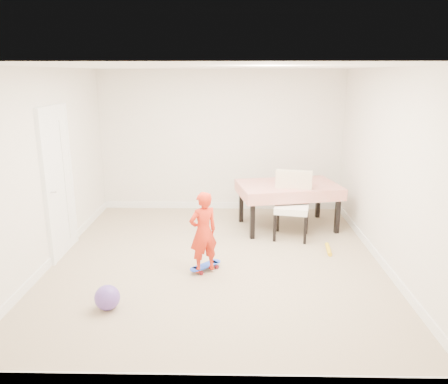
{
  "coord_description": "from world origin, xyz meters",
  "views": [
    {
      "loc": [
        0.22,
        -5.57,
        2.52
      ],
      "look_at": [
        0.1,
        0.2,
        0.95
      ],
      "focal_mm": 35.0,
      "sensor_mm": 36.0,
      "label": 1
    }
  ],
  "objects_px": {
    "dining_chair": "(292,206)",
    "balloon": "(107,298)",
    "skateboard": "(205,267)",
    "dining_table": "(288,206)",
    "child": "(203,235)"
  },
  "relations": [
    {
      "from": "dining_chair",
      "to": "balloon",
      "type": "relative_size",
      "value": 3.72
    },
    {
      "from": "skateboard",
      "to": "balloon",
      "type": "relative_size",
      "value": 1.75
    },
    {
      "from": "dining_table",
      "to": "dining_chair",
      "type": "relative_size",
      "value": 1.54
    },
    {
      "from": "skateboard",
      "to": "balloon",
      "type": "height_order",
      "value": "balloon"
    },
    {
      "from": "dining_chair",
      "to": "balloon",
      "type": "distance_m",
      "value": 3.23
    },
    {
      "from": "skateboard",
      "to": "child",
      "type": "relative_size",
      "value": 0.46
    },
    {
      "from": "dining_chair",
      "to": "skateboard",
      "type": "relative_size",
      "value": 2.12
    },
    {
      "from": "dining_table",
      "to": "child",
      "type": "distance_m",
      "value": 2.22
    },
    {
      "from": "dining_chair",
      "to": "child",
      "type": "bearing_deg",
      "value": -122.74
    },
    {
      "from": "child",
      "to": "dining_chair",
      "type": "bearing_deg",
      "value": -165.73
    },
    {
      "from": "balloon",
      "to": "dining_chair",
      "type": "bearing_deg",
      "value": 44.28
    },
    {
      "from": "dining_table",
      "to": "skateboard",
      "type": "distance_m",
      "value": 2.16
    },
    {
      "from": "dining_table",
      "to": "dining_chair",
      "type": "bearing_deg",
      "value": -101.08
    },
    {
      "from": "dining_chair",
      "to": "skateboard",
      "type": "bearing_deg",
      "value": -124.24
    },
    {
      "from": "dining_table",
      "to": "dining_chair",
      "type": "distance_m",
      "value": 0.5
    }
  ]
}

